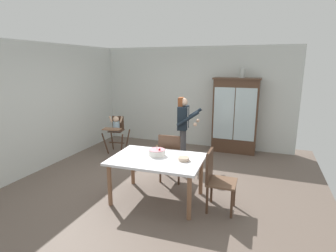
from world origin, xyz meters
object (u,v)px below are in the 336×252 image
Objects in this scene: china_cabinet at (235,115)px; serving_bowl at (184,159)px; high_chair_with_toddler at (116,128)px; dining_chair_right_end at (215,176)px; dining_table at (157,163)px; ceramic_vase at (242,73)px; dining_chair_far_side at (171,155)px; birthday_cake at (157,152)px; adult_person at (184,123)px.

serving_bowl is at bearing -98.18° from china_cabinet.
high_chair_with_toddler is 3.49m from dining_chair_right_end.
serving_bowl is (0.45, 0.04, 0.12)m from dining_table.
ceramic_vase is 3.36m from dining_chair_right_end.
china_cabinet is 1.25× the size of dining_table.
ceramic_vase is 3.32m from serving_bowl.
high_chair_with_toddler is 2.76m from dining_table.
dining_chair_far_side is (-0.91, -2.32, -0.41)m from china_cabinet.
birthday_cake is 1.04m from dining_chair_right_end.
adult_person reaches higher than serving_bowl.
adult_person is at bearing -129.68° from ceramic_vase.
ceramic_vase is 0.18× the size of dining_table.
dining_chair_far_side is (0.07, -1.02, -0.41)m from adult_person.
dining_chair_far_side is at bearing -42.00° from high_chair_with_toddler.
dining_chair_far_side is (-0.47, 0.69, -0.21)m from serving_bowl.
china_cabinet is at bearing 11.52° from high_chair_with_toddler.
high_chair_with_toddler is 1.90m from adult_person.
china_cabinet is 1.63m from adult_person.
dining_table is at bearing 177.24° from adult_person.
ceramic_vase is 1.50× the size of serving_bowl.
adult_person is at bearing 30.59° from dining_chair_right_end.
high_chair_with_toddler is at bearing -159.27° from ceramic_vase.
dining_chair_far_side is at bearing 124.36° from serving_bowl.
dining_chair_far_side reaches higher than dining_table.
dining_chair_right_end is (0.08, -3.02, -0.41)m from china_cabinet.
dining_table is at bearing -106.09° from china_cabinet.
adult_person is (-1.09, -1.31, -1.06)m from ceramic_vase.
birthday_cake is 1.56× the size of serving_bowl.
dining_chair_far_side reaches higher than serving_bowl.
ceramic_vase reaches higher than serving_bowl.
dining_table is 8.52× the size of serving_bowl.
ceramic_vase is at bearing -45.45° from adult_person.
dining_chair_right_end is at bearing -4.28° from birthday_cake.
serving_bowl is (0.54, -1.71, -0.20)m from adult_person.
china_cabinet is at bearing -178.09° from ceramic_vase.
serving_bowl is (2.40, -1.90, 0.11)m from high_chair_with_toddler.
dining_chair_far_side reaches higher than high_chair_with_toddler.
ceramic_vase is 0.18× the size of adult_person.
birthday_cake is at bearing 113.04° from dining_table.
ceramic_vase is at bearing -1.60° from dining_chair_right_end.
adult_person is at bearing 107.50° from serving_bowl.
adult_person is at bearing 93.00° from dining_table.
dining_chair_right_end reaches higher than birthday_cake.
dining_chair_right_end is (-0.03, -3.02, -1.48)m from ceramic_vase.
china_cabinet is 10.62× the size of serving_bowl.
ceramic_vase is at bearing 72.01° from dining_table.
birthday_cake is at bearing 84.69° from dining_chair_far_side.
ceramic_vase is at bearing 10.85° from high_chair_with_toddler.
dining_table is 0.46m from serving_bowl.
china_cabinet is 3.09m from birthday_cake.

